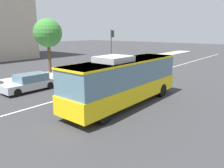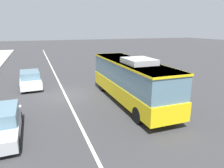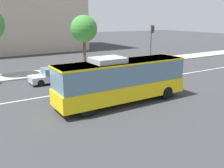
{
  "view_description": "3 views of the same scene",
  "coord_description": "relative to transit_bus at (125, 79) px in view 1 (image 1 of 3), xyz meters",
  "views": [
    {
      "loc": [
        -15.1,
        -12.94,
        4.96
      ],
      "look_at": [
        -2.39,
        -2.43,
        0.98
      ],
      "focal_mm": 35.0,
      "sensor_mm": 36.0,
      "label": 1
    },
    {
      "loc": [
        -16.53,
        2.07,
        5.42
      ],
      "look_at": [
        -2.19,
        -3.33,
        1.21
      ],
      "focal_mm": 32.95,
      "sensor_mm": 36.0,
      "label": 2
    },
    {
      "loc": [
        -12.95,
        -18.59,
        6.05
      ],
      "look_at": [
        -3.4,
        -3.06,
        1.14
      ],
      "focal_mm": 39.24,
      "sensor_mm": 36.0,
      "label": 3
    }
  ],
  "objects": [
    {
      "name": "sidewalk_kerb",
      "position": [
        3.36,
        12.74,
        -1.74
      ],
      "size": [
        80.0,
        3.34,
        0.14
      ],
      "primitive_type": "cube",
      "color": "#9E9B93",
      "rests_on": "ground_plane"
    },
    {
      "name": "sedan_silver",
      "position": [
        -2.26,
        8.37,
        -1.09
      ],
      "size": [
        4.51,
        1.85,
        1.46
      ],
      "rotation": [
        0.0,
        0.0,
        3.15
      ],
      "color": "#B7BABF",
      "rests_on": "ground_plane"
    },
    {
      "name": "lane_centre_line",
      "position": [
        3.36,
        4.35,
        -1.8
      ],
      "size": [
        76.0,
        0.16,
        0.01
      ],
      "primitive_type": "cube",
      "color": "silver",
      "rests_on": "ground_plane"
    },
    {
      "name": "sedan_white",
      "position": [
        7.07,
        7.03,
        -1.09
      ],
      "size": [
        4.57,
        2.0,
        1.46
      ],
      "rotation": [
        0.0,
        0.0,
        3.19
      ],
      "color": "white",
      "rests_on": "ground_plane"
    },
    {
      "name": "street_tree_kerbside_centre",
      "position": [
        3.55,
        13.73,
        2.95
      ],
      "size": [
        3.29,
        3.29,
        6.44
      ],
      "color": "#4C3823",
      "rests_on": "ground_plane"
    },
    {
      "name": "traffic_light_near_corner",
      "position": [
        12.56,
        11.51,
        1.75
      ],
      "size": [
        0.32,
        0.62,
        5.2
      ],
      "rotation": [
        0.0,
        0.0,
        -1.57
      ],
      "color": "#47474C",
      "rests_on": "ground_plane"
    },
    {
      "name": "ground_plane",
      "position": [
        3.36,
        4.35,
        -1.81
      ],
      "size": [
        160.0,
        160.0,
        0.0
      ],
      "primitive_type": "plane",
      "color": "#333335"
    },
    {
      "name": "transit_bus",
      "position": [
        0.0,
        0.0,
        0.0
      ],
      "size": [
        10.01,
        2.52,
        3.46
      ],
      "rotation": [
        0.0,
        0.0,
        -0.0
      ],
      "color": "yellow",
      "rests_on": "ground_plane"
    }
  ]
}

